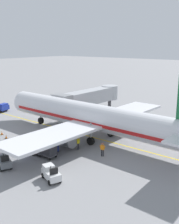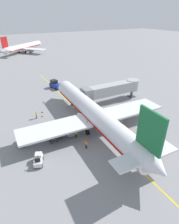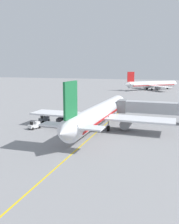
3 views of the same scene
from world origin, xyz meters
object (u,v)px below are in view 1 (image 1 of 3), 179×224
object	(u,v)px
safety_cone_nose_right	(2,133)
jet_bridge	(89,97)
parked_airliner	(92,117)
baggage_cart_second_in_train	(47,150)
baggage_tug_trailing	(49,146)
baggage_cart_front	(31,146)
safety_cone_wing_tip	(6,137)
baggage_tug_spare	(4,161)
ground_crew_wing_walker	(78,142)
ground_crew_marshaller	(102,149)
baggage_tug_lead	(51,173)

from	to	relation	value
safety_cone_nose_right	jet_bridge	bearing A→B (deg)	-7.84
parked_airliner	baggage_cart_second_in_train	bearing A→B (deg)	-178.03
baggage_tug_trailing	baggage_cart_front	xyz separation A→B (m)	(-1.66, 1.40, 0.24)
jet_bridge	safety_cone_wing_tip	distance (m)	18.78
baggage_tug_spare	ground_crew_wing_walker	bearing A→B (deg)	-17.46
parked_airliner	baggage_tug_spare	distance (m)	14.19
parked_airliner	baggage_cart_front	bearing A→B (deg)	165.96
baggage_cart_front	baggage_cart_second_in_train	bearing A→B (deg)	-83.07
baggage_cart_front	safety_cone_wing_tip	xyz separation A→B (m)	(1.23, 7.19, -0.66)
baggage_cart_second_in_train	parked_airliner	bearing A→B (deg)	1.97
ground_crew_marshaller	safety_cone_nose_right	distance (m)	17.03
jet_bridge	baggage_cart_second_in_train	distance (m)	21.69
baggage_cart_front	ground_crew_marshaller	bearing A→B (deg)	-57.45
safety_cone_wing_tip	baggage_cart_front	bearing A→B (deg)	-99.72
parked_airliner	baggage_tug_spare	bearing A→B (deg)	174.08
ground_crew_marshaller	safety_cone_wing_tip	size ratio (longest dim) A/B	2.86
baggage_tug_spare	safety_cone_nose_right	world-z (taller)	baggage_tug_spare
baggage_tug_spare	safety_cone_nose_right	size ratio (longest dim) A/B	4.69
baggage_tug_trailing	safety_cone_nose_right	size ratio (longest dim) A/B	4.34
jet_bridge	baggage_tug_lead	xyz separation A→B (m)	(-23.12, -13.92, -2.75)
jet_bridge	ground_crew_marshaller	size ratio (longest dim) A/B	9.96
ground_crew_wing_walker	baggage_tug_spare	bearing A→B (deg)	162.54
baggage_cart_front	ground_crew_wing_walker	xyz separation A→B (m)	(4.67, -3.80, 0.00)
ground_crew_marshaller	baggage_cart_front	bearing A→B (deg)	122.55
safety_cone_wing_tip	ground_crew_wing_walker	bearing A→B (deg)	-72.62
baggage_tug_lead	baggage_cart_second_in_train	xyz separation A→B (m)	(3.70, 4.59, 0.24)
baggage_tug_lead	baggage_cart_second_in_train	distance (m)	5.90
ground_crew_wing_walker	ground_crew_marshaller	world-z (taller)	same
baggage_tug_spare	safety_cone_wing_tip	xyz separation A→B (m)	(5.81, 8.07, -0.42)
jet_bridge	safety_cone_nose_right	distance (m)	18.35
jet_bridge	baggage_cart_second_in_train	xyz separation A→B (m)	(-19.41, -9.33, -2.51)
baggage_cart_front	ground_crew_marshaller	world-z (taller)	ground_crew_marshaller
baggage_tug_trailing	baggage_cart_second_in_train	bearing A→B (deg)	-137.28
baggage_tug_lead	baggage_cart_second_in_train	size ratio (longest dim) A/B	0.93
parked_airliner	safety_cone_nose_right	distance (m)	14.02
baggage_tug_lead	ground_crew_wing_walker	world-z (taller)	ground_crew_wing_walker
baggage_tug_spare	safety_cone_wing_tip	size ratio (longest dim) A/B	4.69
parked_airliner	safety_cone_wing_tip	size ratio (longest dim) A/B	63.16
parked_airliner	ground_crew_wing_walker	xyz separation A→B (m)	(-4.64, -1.47, -2.23)
ground_crew_wing_walker	safety_cone_nose_right	size ratio (longest dim) A/B	2.86
jet_bridge	safety_cone_wing_tip	world-z (taller)	jet_bridge
parked_airliner	ground_crew_wing_walker	distance (m)	5.36
baggage_cart_second_in_train	baggage_cart_front	bearing A→B (deg)	96.93
parked_airliner	ground_crew_marshaller	size ratio (longest dim) A/B	22.05
baggage_cart_front	parked_airliner	bearing A→B (deg)	-14.04
baggage_tug_spare	safety_cone_nose_right	xyz separation A→B (m)	(6.40, 10.05, -0.42)
parked_airliner	safety_cone_nose_right	bearing A→B (deg)	123.09
baggage_tug_trailing	baggage_tug_spare	world-z (taller)	same
baggage_tug_trailing	safety_cone_nose_right	xyz separation A→B (m)	(0.17, 10.57, -0.42)
baggage_tug_lead	ground_crew_wing_walker	xyz separation A→B (m)	(8.05, 3.43, 0.24)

